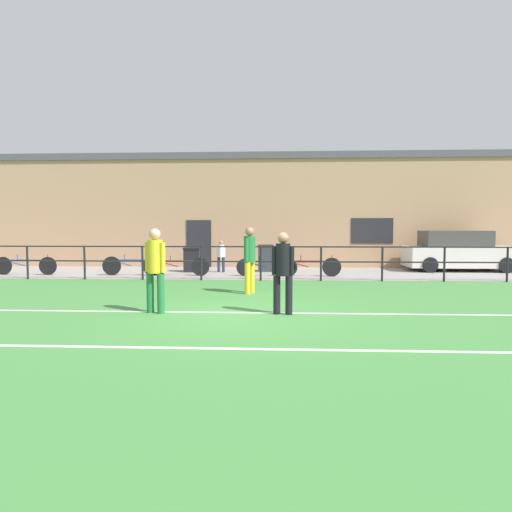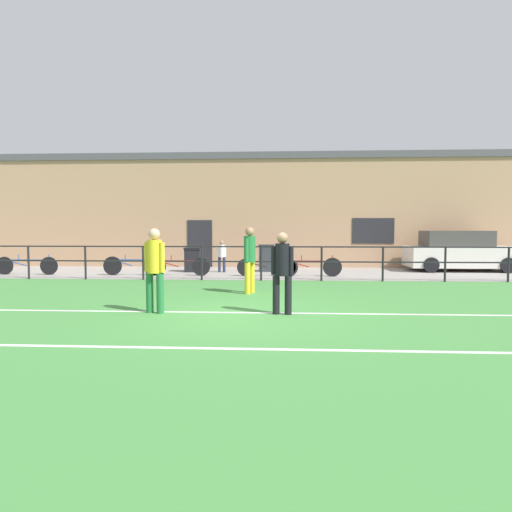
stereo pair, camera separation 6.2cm
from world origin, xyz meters
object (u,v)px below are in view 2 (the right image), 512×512
at_px(player_winger, 155,265).
at_px(bicycle_parked_3, 179,266).
at_px(player_goalkeeper, 282,268).
at_px(trash_bin_0, 266,258).
at_px(bicycle_parked_4, 132,266).
at_px(parked_car_red, 459,252).
at_px(bicycle_parked_1, 267,267).
at_px(player_striker, 250,256).
at_px(trash_bin_1, 193,260).
at_px(spectator_child, 222,254).
at_px(bicycle_parked_0, 27,265).
at_px(bicycle_parked_2, 309,267).

relative_size(player_winger, bicycle_parked_3, 0.76).
height_order(player_goalkeeper, trash_bin_0, player_goalkeeper).
bearing_deg(player_winger, bicycle_parked_4, 131.30).
height_order(parked_car_red, trash_bin_0, parked_car_red).
bearing_deg(bicycle_parked_4, player_goalkeeper, -52.55).
bearing_deg(bicycle_parked_1, bicycle_parked_4, -180.00).
xyz_separation_m(bicycle_parked_1, bicycle_parked_3, (-3.22, -0.00, 0.01)).
height_order(player_striker, player_winger, player_striker).
distance_m(bicycle_parked_1, bicycle_parked_3, 3.22).
height_order(player_winger, trash_bin_1, player_winger).
height_order(player_striker, bicycle_parked_1, player_striker).
bearing_deg(player_striker, parked_car_red, 151.66).
bearing_deg(player_winger, trash_bin_1, 115.49).
distance_m(spectator_child, trash_bin_1, 1.18).
bearing_deg(trash_bin_0, bicycle_parked_0, -168.54).
distance_m(bicycle_parked_0, bicycle_parked_3, 5.72).
bearing_deg(player_goalkeeper, trash_bin_1, -60.35).
height_order(bicycle_parked_0, trash_bin_1, trash_bin_1).
bearing_deg(player_striker, bicycle_parked_3, -123.95).
height_order(spectator_child, parked_car_red, parked_car_red).
xyz_separation_m(bicycle_parked_3, trash_bin_1, (0.24, 1.48, 0.14)).
bearing_deg(bicycle_parked_0, player_goalkeeper, -37.04).
bearing_deg(bicycle_parked_2, player_striker, -113.46).
distance_m(bicycle_parked_0, bicycle_parked_2, 10.44).
xyz_separation_m(bicycle_parked_4, trash_bin_1, (1.95, 1.48, 0.13)).
relative_size(player_winger, bicycle_parked_4, 0.80).
distance_m(player_striker, bicycle_parked_2, 4.65).
xyz_separation_m(player_goalkeeper, trash_bin_0, (-0.64, 8.95, -0.38)).
bearing_deg(player_goalkeeper, bicycle_parked_4, -45.12).
relative_size(spectator_child, trash_bin_1, 1.30).
height_order(bicycle_parked_1, trash_bin_1, trash_bin_1).
distance_m(player_winger, spectator_child, 8.55).
bearing_deg(trash_bin_0, bicycle_parked_1, -87.07).
distance_m(player_winger, parked_car_red, 13.72).
xyz_separation_m(player_striker, trash_bin_0, (0.24, 6.01, -0.45)).
xyz_separation_m(bicycle_parked_1, trash_bin_1, (-2.98, 1.48, 0.15)).
xyz_separation_m(spectator_child, bicycle_parked_0, (-7.11, -1.39, -0.36)).
distance_m(bicycle_parked_2, bicycle_parked_4, 6.44).
bearing_deg(trash_bin_1, bicycle_parked_1, -26.34).
distance_m(parked_car_red, bicycle_parked_3, 11.19).
relative_size(player_striker, trash_bin_1, 1.85).
distance_m(bicycle_parked_0, trash_bin_0, 9.03).
relative_size(bicycle_parked_2, bicycle_parked_3, 1.01).
bearing_deg(bicycle_parked_4, player_winger, -68.18).
bearing_deg(trash_bin_1, spectator_child, -4.10).
relative_size(bicycle_parked_3, trash_bin_1, 2.38).
relative_size(player_winger, trash_bin_0, 1.62).
bearing_deg(bicycle_parked_3, player_striker, -55.61).
bearing_deg(bicycle_parked_2, trash_bin_0, 131.68).
bearing_deg(player_striker, bicycle_parked_0, -94.47).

